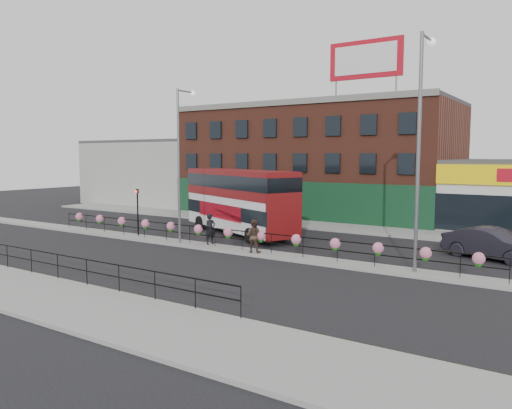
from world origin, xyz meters
The scene contains 18 objects.
ground centered at (0.00, 0.00, 0.00)m, with size 120.00×120.00×0.00m, color black.
south_pavement centered at (0.00, -12.00, 0.07)m, with size 60.00×4.00×0.15m, color gray.
north_pavement centered at (0.00, 12.00, 0.07)m, with size 60.00×4.00×0.15m, color gray.
median centered at (0.00, 0.00, 0.07)m, with size 60.00×1.60×0.15m, color gray.
yellow_line_inner centered at (0.00, -9.70, 0.01)m, with size 60.00×0.10×0.01m, color gold.
yellow_line_outer centered at (0.00, -9.88, 0.01)m, with size 60.00×0.10×0.01m, color gold.
brick_building centered at (-4.00, 19.96, 5.13)m, with size 25.00×12.21×10.30m.
warehouse_west centered at (-24.25, 20.00, 3.65)m, with size 15.50×12.00×7.30m.
billboard centered at (2.50, 14.99, 13.18)m, with size 6.00×0.29×4.40m.
median_railing centered at (0.00, 0.00, 1.05)m, with size 30.04×0.56×1.23m.
south_railing centered at (-2.00, -10.10, 0.96)m, with size 20.04×0.05×1.12m.
double_decker_bus centered at (-2.98, 5.32, 2.83)m, with size 11.47×7.14×4.61m.
car centered at (13.50, 5.78, 0.86)m, with size 5.51×3.53×1.72m, color #22202A.
pedestrian_a centered at (-1.69, 0.43, 1.10)m, with size 0.67×0.81×1.89m, color black.
pedestrian_b centered at (1.98, -0.27, 1.09)m, with size 1.03×0.87×1.88m, color #412F24.
lamp_column_west centered at (-3.69, 0.09, 5.83)m, with size 0.34×1.68×9.59m.
lamp_column_east centered at (10.97, 0.29, 6.73)m, with size 0.40×1.95×11.11m.
traffic_light_median centered at (-8.00, 0.39, 2.47)m, with size 0.15×0.28×3.65m.
Camera 1 is at (17.42, -23.50, 5.65)m, focal length 35.00 mm.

